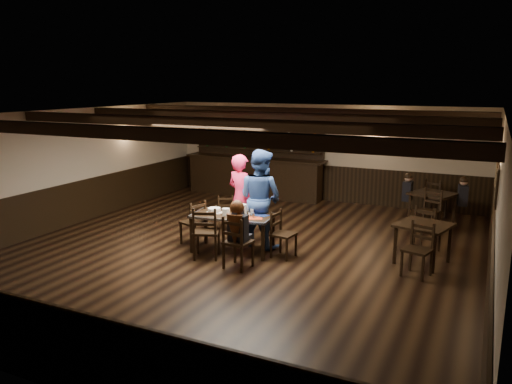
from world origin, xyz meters
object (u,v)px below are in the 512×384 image
at_px(chair_near_left, 206,229).
at_px(chair_near_right, 235,239).
at_px(woman_pink, 241,198).
at_px(man_blue, 260,198).
at_px(dining_table, 233,218).
at_px(cake, 214,211).
at_px(bar_counter, 255,171).

xyz_separation_m(chair_near_left, chair_near_right, (0.75, -0.23, -0.03)).
relative_size(chair_near_right, woman_pink, 0.53).
bearing_deg(man_blue, dining_table, 74.21).
distance_m(chair_near_left, cake, 0.64).
relative_size(chair_near_left, man_blue, 0.51).
bearing_deg(bar_counter, chair_near_left, -74.07).
bearing_deg(chair_near_right, bar_counter, 112.15).
bearing_deg(chair_near_right, cake, 137.79).
bearing_deg(bar_counter, woman_pink, -68.51).
distance_m(chair_near_left, chair_near_right, 0.79).
bearing_deg(woman_pink, cake, 93.86).
bearing_deg(chair_near_left, dining_table, 68.26).
distance_m(chair_near_left, bar_counter, 5.66).
bearing_deg(dining_table, chair_near_left, -111.74).
distance_m(cake, bar_counter, 5.05).
relative_size(cake, bar_counter, 0.07).
height_order(chair_near_left, chair_near_right, chair_near_left).
xyz_separation_m(chair_near_left, cake, (-0.15, 0.59, 0.20)).
distance_m(chair_near_right, woman_pink, 1.73).
height_order(chair_near_left, woman_pink, woman_pink).
xyz_separation_m(chair_near_right, cake, (-0.91, 0.82, 0.23)).
relative_size(dining_table, chair_near_left, 1.64).
xyz_separation_m(chair_near_right, bar_counter, (-2.31, 5.67, 0.16)).
distance_m(woman_pink, man_blue, 0.54).
bearing_deg(cake, dining_table, 4.08).
xyz_separation_m(woman_pink, man_blue, (0.51, -0.13, 0.07)).
xyz_separation_m(man_blue, cake, (-0.73, -0.59, -0.20)).
distance_m(chair_near_left, man_blue, 1.38).
bearing_deg(bar_counter, chair_near_right, -67.85).
xyz_separation_m(chair_near_left, woman_pink, (0.07, 1.32, 0.33)).
relative_size(dining_table, man_blue, 0.84).
relative_size(dining_table, chair_near_right, 1.72).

